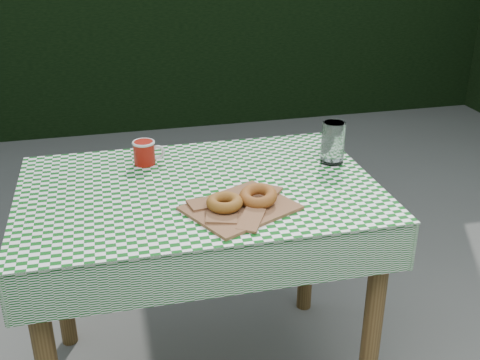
# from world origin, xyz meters

# --- Properties ---
(hedge_north) EXTENTS (7.00, 0.70, 1.80)m
(hedge_north) POSITION_xyz_m (0.00, 3.20, 0.90)
(hedge_north) COLOR black
(hedge_north) RESTS_ON ground
(table) EXTENTS (1.09, 0.73, 0.75)m
(table) POSITION_xyz_m (0.07, 0.19, 0.38)
(table) COLOR #52371C
(table) RESTS_ON ground
(tablecloth) EXTENTS (1.11, 0.75, 0.01)m
(tablecloth) POSITION_xyz_m (0.07, 0.19, 0.75)
(tablecloth) COLOR #0C4F13
(tablecloth) RESTS_ON table
(paper_bag) EXTENTS (0.36, 0.33, 0.02)m
(paper_bag) POSITION_xyz_m (0.16, 0.01, 0.76)
(paper_bag) COLOR brown
(paper_bag) RESTS_ON tablecloth
(bagel_front) EXTENTS (0.11, 0.11, 0.03)m
(bagel_front) POSITION_xyz_m (0.11, 0.00, 0.79)
(bagel_front) COLOR brown
(bagel_front) RESTS_ON paper_bag
(bagel_back) EXTENTS (0.16, 0.16, 0.03)m
(bagel_back) POSITION_xyz_m (0.21, 0.02, 0.79)
(bagel_back) COLOR brown
(bagel_back) RESTS_ON paper_bag
(coffee_mug) EXTENTS (0.16, 0.16, 0.08)m
(coffee_mug) POSITION_xyz_m (-0.08, 0.41, 0.80)
(coffee_mug) COLOR #9C130A
(coffee_mug) RESTS_ON tablecloth
(drinking_glass) EXTENTS (0.08, 0.08, 0.14)m
(drinking_glass) POSITION_xyz_m (0.54, 0.27, 0.83)
(drinking_glass) COLOR silver
(drinking_glass) RESTS_ON tablecloth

